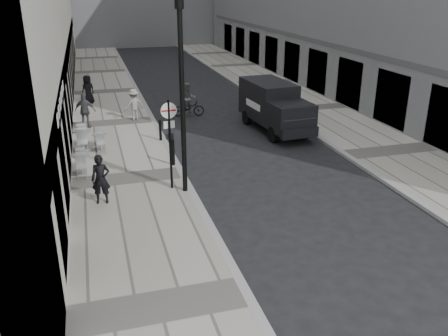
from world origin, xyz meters
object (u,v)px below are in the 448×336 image
at_px(walking_man, 101,179).
at_px(cyclist, 188,103).
at_px(sign_post, 170,133).
at_px(panel_van, 274,104).
at_px(lamppost, 182,90).

distance_m(walking_man, cyclist, 11.25).
xyz_separation_m(sign_post, panel_van, (6.04, 5.80, -0.83)).
distance_m(walking_man, sign_post, 2.71).
bearing_deg(panel_van, lamppost, -136.83).
relative_size(sign_post, lamppost, 0.50).
relative_size(walking_man, cyclist, 0.90).
xyz_separation_m(lamppost, panel_van, (5.64, 6.15, -2.32)).
height_order(sign_post, lamppost, lamppost).
height_order(lamppost, panel_van, lamppost).
height_order(walking_man, cyclist, cyclist).
bearing_deg(sign_post, lamppost, -44.99).
bearing_deg(panel_van, walking_man, -147.24).
distance_m(lamppost, cyclist, 10.54).
distance_m(walking_man, panel_van, 10.54).
bearing_deg(lamppost, walking_man, -175.84).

